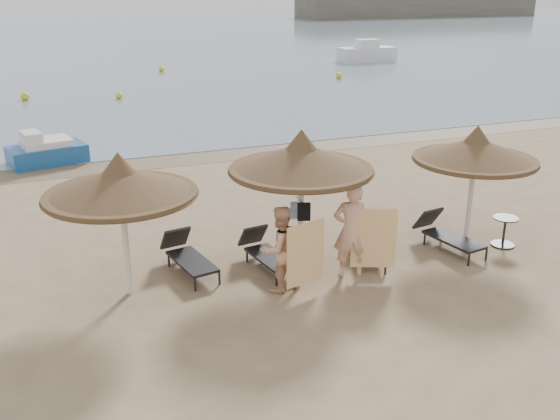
% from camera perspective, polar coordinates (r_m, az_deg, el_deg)
% --- Properties ---
extents(ground, '(160.00, 160.00, 0.00)m').
position_cam_1_polar(ground, '(11.78, 1.42, -6.78)').
color(ground, '#997C5B').
rests_on(ground, ground).
extents(sea, '(200.00, 140.00, 0.03)m').
position_cam_1_polar(sea, '(89.92, -19.50, 15.67)').
color(sea, slate).
rests_on(sea, ground).
extents(wet_sand_strip, '(200.00, 1.60, 0.01)m').
position_cam_1_polar(wet_sand_strip, '(20.22, -8.96, 4.62)').
color(wet_sand_strip, brown).
rests_on(wet_sand_strip, ground).
extents(palapa_left, '(2.67, 2.67, 2.65)m').
position_cam_1_polar(palapa_left, '(10.98, -14.41, 2.43)').
color(palapa_left, silver).
rests_on(palapa_left, ground).
extents(palapa_center, '(2.79, 2.79, 2.77)m').
position_cam_1_polar(palapa_center, '(11.77, 1.95, 4.72)').
color(palapa_center, silver).
rests_on(palapa_center, ground).
extents(palapa_right, '(2.59, 2.59, 2.57)m').
position_cam_1_polar(palapa_right, '(13.60, 17.45, 5.23)').
color(palapa_right, silver).
rests_on(palapa_right, ground).
extents(lounger_far_left, '(0.84, 1.72, 0.74)m').
position_cam_1_polar(lounger_far_left, '(12.32, -8.50, -4.05)').
color(lounger_far_left, black).
rests_on(lounger_far_left, ground).
extents(lounger_near_left, '(0.76, 1.66, 0.72)m').
position_cam_1_polar(lounger_near_left, '(12.36, -1.34, -3.78)').
color(lounger_near_left, black).
rests_on(lounger_near_left, ground).
extents(lounger_near_right, '(1.10, 1.71, 0.73)m').
position_cam_1_polar(lounger_near_right, '(12.94, 7.99, -2.81)').
color(lounger_near_right, black).
rests_on(lounger_near_right, ground).
extents(lounger_far_right, '(0.82, 1.73, 0.75)m').
position_cam_1_polar(lounger_far_right, '(13.64, 14.93, -2.07)').
color(lounger_far_right, black).
rests_on(lounger_far_right, ground).
extents(side_table, '(0.53, 0.53, 0.64)m').
position_cam_1_polar(side_table, '(14.15, 19.80, -1.94)').
color(side_table, black).
rests_on(side_table, ground).
extents(person_left, '(0.96, 0.72, 1.89)m').
position_cam_1_polar(person_left, '(11.18, -0.00, -2.98)').
color(person_left, '#DDA381').
rests_on(person_left, ground).
extents(person_right, '(1.15, 0.92, 2.18)m').
position_cam_1_polar(person_right, '(11.74, 6.55, -1.18)').
color(person_right, '#DDA381').
rests_on(person_right, ground).
extents(towel_left, '(0.82, 0.24, 1.18)m').
position_cam_1_polar(towel_left, '(11.06, 2.35, -4.01)').
color(towel_left, orange).
rests_on(towel_left, ground).
extents(towel_right, '(0.79, 0.34, 1.18)m').
position_cam_1_polar(towel_right, '(11.80, 8.57, -2.60)').
color(towel_right, orange).
rests_on(towel_right, ground).
extents(bag_patterned, '(0.28, 0.14, 0.34)m').
position_cam_1_polar(bag_patterned, '(12.27, 1.56, -0.01)').
color(bag_patterned, white).
rests_on(bag_patterned, ground).
extents(bag_dark, '(0.26, 0.15, 0.35)m').
position_cam_1_polar(bag_dark, '(11.95, 2.20, -0.16)').
color(bag_dark, black).
rests_on(bag_dark, ground).
extents(pedal_boat, '(2.49, 1.80, 1.05)m').
position_cam_1_polar(pedal_boat, '(20.75, -20.62, 5.07)').
color(pedal_boat, '#184E92').
rests_on(pedal_boat, ground).
extents(buoy_left, '(0.41, 0.41, 0.41)m').
position_cam_1_polar(buoy_left, '(32.46, -22.29, 9.59)').
color(buoy_left, yellow).
rests_on(buoy_left, ground).
extents(buoy_mid, '(0.35, 0.35, 0.35)m').
position_cam_1_polar(buoy_mid, '(40.79, -10.78, 12.55)').
color(buoy_mid, yellow).
rests_on(buoy_mid, ground).
extents(buoy_right, '(0.37, 0.37, 0.37)m').
position_cam_1_polar(buoy_right, '(37.30, 5.41, 12.13)').
color(buoy_right, yellow).
rests_on(buoy_right, ground).
extents(buoy_extra, '(0.34, 0.34, 0.34)m').
position_cam_1_polar(buoy_extra, '(31.49, -14.49, 10.09)').
color(buoy_extra, yellow).
rests_on(buoy_extra, ground).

